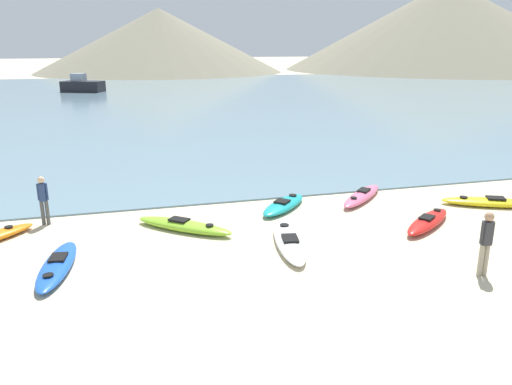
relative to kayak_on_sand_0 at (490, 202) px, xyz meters
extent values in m
plane|color=beige|center=(-8.37, -6.86, -0.14)|extent=(400.00, 400.00, 0.00)
cube|color=slate|center=(-8.37, 37.69, -0.11)|extent=(160.00, 70.00, 0.06)
cone|color=gray|center=(-3.61, 87.80, 5.77)|extent=(46.93, 46.93, 11.82)
cone|color=gray|center=(54.95, 81.76, 8.67)|extent=(66.26, 66.26, 17.62)
ellipsoid|color=yellow|center=(0.00, 0.00, 0.00)|extent=(3.24, 2.00, 0.27)
cube|color=black|center=(0.15, -0.07, 0.16)|extent=(0.70, 0.62, 0.05)
cylinder|color=black|center=(-0.81, 0.36, 0.15)|extent=(0.27, 0.27, 0.02)
ellipsoid|color=blue|center=(-13.76, -1.48, -0.01)|extent=(1.06, 3.05, 0.25)
cube|color=black|center=(-13.74, -1.33, 0.14)|extent=(0.45, 0.58, 0.05)
cylinder|color=black|center=(-13.87, -2.29, 0.12)|extent=(0.24, 0.24, 0.02)
cylinder|color=black|center=(-15.35, 1.35, 0.13)|extent=(0.24, 0.24, 0.02)
ellipsoid|color=#E5668C|center=(-3.90, 1.81, 0.01)|extent=(2.68, 2.60, 0.30)
cube|color=black|center=(-3.79, 1.92, 0.18)|extent=(0.64, 0.64, 0.05)
cylinder|color=black|center=(-4.52, 1.22, 0.17)|extent=(0.22, 0.22, 0.02)
ellipsoid|color=teal|center=(-6.91, 1.58, 0.00)|extent=(2.37, 2.43, 0.28)
cube|color=black|center=(-7.00, 1.48, 0.16)|extent=(0.63, 0.63, 0.05)
cylinder|color=black|center=(-6.41, 2.10, 0.15)|extent=(0.27, 0.27, 0.02)
ellipsoid|color=red|center=(-3.20, -1.16, 0.01)|extent=(2.67, 2.23, 0.31)
cube|color=black|center=(-3.32, -1.25, 0.19)|extent=(0.62, 0.59, 0.05)
cylinder|color=black|center=(-2.57, -0.69, 0.18)|extent=(0.22, 0.22, 0.02)
ellipsoid|color=#8CCC2D|center=(-10.42, 0.42, 0.01)|extent=(2.88, 2.56, 0.30)
cube|color=black|center=(-10.54, 0.53, 0.18)|extent=(0.68, 0.65, 0.05)
cylinder|color=black|center=(-9.74, -0.14, 0.17)|extent=(0.23, 0.23, 0.02)
ellipsoid|color=white|center=(-7.77, -1.49, -0.01)|extent=(1.31, 3.38, 0.26)
cube|color=black|center=(-7.80, -1.65, 0.14)|extent=(0.51, 0.66, 0.05)
cylinder|color=black|center=(-7.61, -0.59, 0.13)|extent=(0.26, 0.26, 0.02)
cylinder|color=gray|center=(-4.00, -4.48, 0.26)|extent=(0.12, 0.12, 0.81)
cylinder|color=gray|center=(-3.86, -4.48, 0.26)|extent=(0.12, 0.12, 0.81)
cube|color=#2D2D33|center=(-3.93, -4.48, 0.96)|extent=(0.24, 0.21, 0.57)
cylinder|color=#2D2D33|center=(-4.05, -4.48, 0.97)|extent=(0.08, 0.08, 0.55)
cylinder|color=#2D2D33|center=(-3.81, -4.48, 0.97)|extent=(0.08, 0.08, 0.55)
sphere|color=#A37A5B|center=(-3.93, -4.48, 1.36)|extent=(0.22, 0.22, 0.22)
cylinder|color=#4C4C4C|center=(-14.51, 2.04, 0.24)|extent=(0.11, 0.11, 0.77)
cylinder|color=#4C4C4C|center=(-14.37, 2.04, 0.24)|extent=(0.11, 0.11, 0.77)
cube|color=navy|center=(-14.44, 2.04, 0.90)|extent=(0.19, 0.22, 0.55)
cylinder|color=navy|center=(-14.55, 2.04, 0.92)|extent=(0.08, 0.08, 0.52)
cylinder|color=navy|center=(-14.32, 2.04, 0.92)|extent=(0.08, 0.08, 0.52)
sphere|color=tan|center=(-14.44, 2.04, 1.28)|extent=(0.21, 0.21, 0.21)
cube|color=black|center=(-15.84, 47.41, 0.52)|extent=(4.99, 3.80, 1.20)
cube|color=#8C99A8|center=(-16.26, 47.59, 1.54)|extent=(1.76, 1.74, 0.84)
camera|label=1|loc=(-12.00, -13.56, 5.20)|focal=35.00mm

